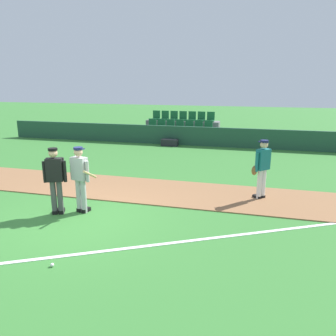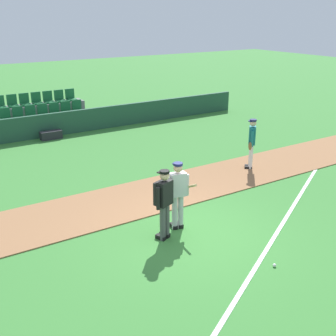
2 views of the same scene
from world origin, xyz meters
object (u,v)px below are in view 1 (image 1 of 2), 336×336
baseball (52,265)px  equipment_bag (170,143)px  umpire_home_plate (55,177)px  batter_grey_jersey (80,177)px  runner_teal_jersey (262,167)px

baseball → equipment_bag: size_ratio=0.08×
baseball → equipment_bag: bearing=94.1°
umpire_home_plate → equipment_bag: size_ratio=1.96×
batter_grey_jersey → baseball: 2.85m
equipment_bag → baseball: bearing=-85.9°
umpire_home_plate → baseball: umpire_home_plate is taller
runner_teal_jersey → baseball: bearing=-127.9°
runner_teal_jersey → equipment_bag: (-4.67, 7.35, -0.78)m
umpire_home_plate → runner_teal_jersey: 5.72m
batter_grey_jersey → baseball: batter_grey_jersey is taller
umpire_home_plate → equipment_bag: 9.92m
runner_teal_jersey → baseball: (-3.78, -4.85, -0.93)m
runner_teal_jersey → equipment_bag: size_ratio=1.96×
umpire_home_plate → baseball: (1.35, -2.33, -0.96)m
umpire_home_plate → equipment_bag: umpire_home_plate is taller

